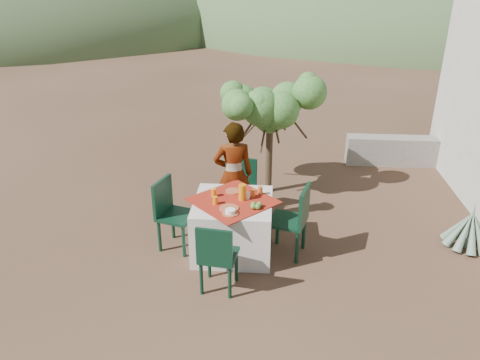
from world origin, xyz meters
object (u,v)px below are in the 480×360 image
(shrub_tree, at_px, (274,111))
(agave, at_px, (470,230))
(person, at_px, (233,175))
(juice_pitcher, at_px, (242,192))
(chair_right, at_px, (294,218))
(table, at_px, (233,226))
(chair_near, at_px, (217,255))
(chair_far, at_px, (242,184))
(chair_left, at_px, (171,211))

(shrub_tree, xyz_separation_m, agave, (2.74, -1.56, -1.16))
(person, height_order, juice_pitcher, person)
(person, bearing_deg, chair_right, 124.36)
(table, relative_size, agave, 1.74)
(chair_right, bearing_deg, chair_near, -30.44)
(chair_far, relative_size, chair_left, 0.90)
(chair_far, distance_m, agave, 3.28)
(table, xyz_separation_m, person, (-0.06, 0.74, 0.42))
(juice_pitcher, bearing_deg, chair_far, 94.54)
(chair_far, distance_m, person, 0.47)
(chair_near, relative_size, agave, 1.22)
(person, relative_size, juice_pitcher, 7.41)
(chair_far, distance_m, chair_right, 1.35)
(chair_far, relative_size, shrub_tree, 0.50)
(chair_near, xyz_separation_m, agave, (3.33, 1.27, -0.26))
(table, xyz_separation_m, chair_right, (0.81, -0.03, 0.17))
(shrub_tree, bearing_deg, table, -104.19)
(person, xyz_separation_m, shrub_tree, (0.55, 1.19, 0.61))
(chair_left, relative_size, shrub_tree, 0.55)
(chair_near, bearing_deg, agave, -151.31)
(chair_far, distance_m, juice_pitcher, 1.12)
(agave, xyz_separation_m, juice_pitcher, (-3.11, -0.34, 0.62))
(juice_pitcher, bearing_deg, person, 104.38)
(juice_pitcher, bearing_deg, shrub_tree, 79.08)
(table, bearing_deg, chair_left, 177.03)
(chair_near, relative_size, chair_left, 0.93)
(chair_near, distance_m, agave, 3.58)
(table, height_order, agave, table)
(chair_near, relative_size, juice_pitcher, 4.26)
(chair_left, height_order, juice_pitcher, chair_left)
(shrub_tree, bearing_deg, chair_far, -117.88)
(chair_far, height_order, juice_pitcher, juice_pitcher)
(table, relative_size, chair_left, 1.32)
(chair_near, bearing_deg, chair_left, -44.28)
(shrub_tree, bearing_deg, agave, -29.62)
(chair_near, height_order, agave, chair_near)
(chair_right, xyz_separation_m, shrub_tree, (-0.32, 1.96, 0.85))
(chair_far, height_order, chair_left, chair_left)
(chair_right, relative_size, juice_pitcher, 4.65)
(chair_right, bearing_deg, agave, 115.41)
(chair_right, height_order, shrub_tree, shrub_tree)
(shrub_tree, height_order, juice_pitcher, shrub_tree)
(chair_left, distance_m, juice_pitcher, 1.01)
(chair_far, relative_size, chair_right, 0.88)
(table, relative_size, person, 0.82)
(table, xyz_separation_m, chair_left, (-0.84, 0.04, 0.17))
(table, xyz_separation_m, agave, (3.23, 0.37, -0.13))
(chair_far, bearing_deg, agave, 1.92)
(chair_left, bearing_deg, chair_near, -124.81)
(chair_left, bearing_deg, table, -75.68)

